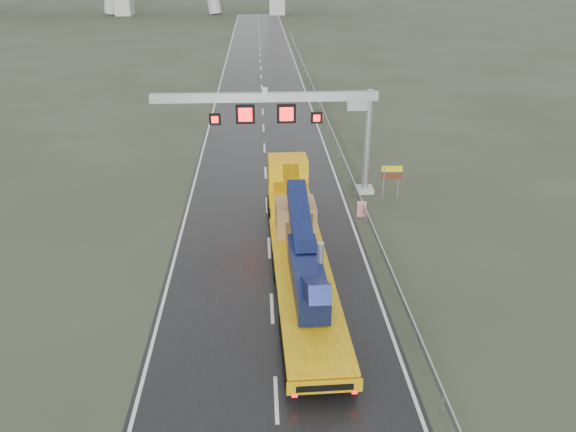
{
  "coord_description": "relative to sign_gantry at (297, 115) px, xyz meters",
  "views": [
    {
      "loc": [
        -0.41,
        -18.22,
        15.42
      ],
      "look_at": [
        0.95,
        7.5,
        3.2
      ],
      "focal_mm": 35.0,
      "sensor_mm": 36.0,
      "label": 1
    }
  ],
  "objects": [
    {
      "name": "heavy_haul_truck",
      "position": [
        -0.59,
        -9.42,
        -3.92
      ],
      "size": [
        3.19,
        18.72,
        4.38
      ],
      "rotation": [
        0.0,
        0.0,
        0.03
      ],
      "color": "yellow",
      "rests_on": "ground"
    },
    {
      "name": "sign_gantry",
      "position": [
        0.0,
        0.0,
        0.0
      ],
      "size": [
        14.9,
        1.2,
        7.42
      ],
      "color": "beige",
      "rests_on": "ground"
    },
    {
      "name": "striped_barrier",
      "position": [
        3.9,
        -3.99,
        -5.13
      ],
      "size": [
        0.62,
        0.41,
        0.97
      ],
      "primitive_type": "cube",
      "rotation": [
        0.0,
        0.0,
        -0.19
      ],
      "color": "red",
      "rests_on": "ground"
    },
    {
      "name": "road",
      "position": [
        -2.1,
        22.01,
        -5.6
      ],
      "size": [
        11.0,
        200.0,
        0.02
      ],
      "primitive_type": "cube",
      "color": "black",
      "rests_on": "ground"
    },
    {
      "name": "exit_sign_pair",
      "position": [
        6.32,
        -1.33,
        -3.92
      ],
      "size": [
        1.42,
        0.12,
        2.42
      ],
      "rotation": [
        0.0,
        0.0,
        -0.04
      ],
      "color": "#919499",
      "rests_on": "ground"
    },
    {
      "name": "ground",
      "position": [
        -2.1,
        -17.99,
        -5.61
      ],
      "size": [
        400.0,
        400.0,
        0.0
      ],
      "primitive_type": "plane",
      "color": "#303827",
      "rests_on": "ground"
    },
    {
      "name": "guardrail",
      "position": [
        4.0,
        12.01,
        -4.91
      ],
      "size": [
        0.2,
        140.0,
        1.4
      ],
      "primitive_type": null,
      "color": "gray",
      "rests_on": "ground"
    }
  ]
}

